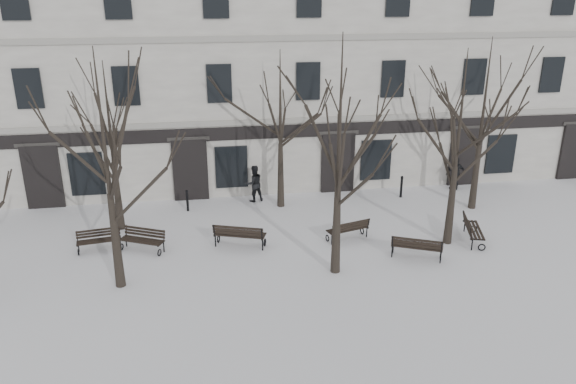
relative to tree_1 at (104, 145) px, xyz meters
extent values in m
plane|color=white|center=(5.86, -0.17, -4.93)|extent=(100.00, 100.00, 0.00)
cube|color=silver|center=(5.86, 12.83, 0.57)|extent=(40.00, 10.00, 11.00)
cube|color=#9B978E|center=(5.86, 7.80, -1.33)|extent=(40.00, 0.12, 0.25)
cube|color=#9B978E|center=(5.86, 7.80, 2.37)|extent=(40.00, 0.12, 0.25)
cube|color=black|center=(5.86, 7.79, -1.83)|extent=(40.00, 0.10, 0.60)
cube|color=black|center=(-4.14, 7.77, -3.48)|extent=(1.60, 0.22, 2.90)
cube|color=#2D2B28|center=(-4.14, 7.73, -1.98)|extent=(1.90, 0.08, 0.18)
cube|color=black|center=(-2.24, 7.78, -3.43)|extent=(1.50, 0.14, 2.00)
cube|color=black|center=(2.36, 7.77, -3.48)|extent=(1.60, 0.22, 2.90)
cube|color=#2D2B28|center=(2.36, 7.73, -1.98)|extent=(1.90, 0.08, 0.18)
cube|color=black|center=(4.26, 7.78, -3.43)|extent=(1.50, 0.14, 2.00)
cube|color=black|center=(9.36, 7.77, -3.48)|extent=(1.60, 0.22, 2.90)
cube|color=#2D2B28|center=(9.36, 7.73, -1.98)|extent=(1.90, 0.08, 0.18)
cube|color=black|center=(11.26, 7.78, -3.43)|extent=(1.50, 0.14, 2.00)
cube|color=black|center=(15.86, 7.77, -3.48)|extent=(1.60, 0.22, 2.90)
cube|color=#2D2B28|center=(15.86, 7.73, -1.98)|extent=(1.90, 0.08, 0.18)
cube|color=black|center=(17.76, 7.78, -3.43)|extent=(1.50, 0.14, 2.00)
cube|color=black|center=(21.86, 7.77, -3.48)|extent=(1.60, 0.22, 2.90)
cube|color=black|center=(-4.14, 7.78, 0.47)|extent=(1.10, 0.14, 1.70)
cube|color=black|center=(-0.14, 7.78, 0.47)|extent=(1.10, 0.14, 1.70)
cube|color=black|center=(3.86, 7.78, 0.47)|extent=(1.10, 0.14, 1.70)
cube|color=black|center=(7.86, 7.78, 0.47)|extent=(1.10, 0.14, 1.70)
cube|color=black|center=(11.86, 7.78, 0.47)|extent=(1.10, 0.14, 1.70)
cube|color=black|center=(15.86, 7.78, 0.47)|extent=(1.10, 0.14, 1.70)
cube|color=black|center=(19.86, 7.78, 0.47)|extent=(1.10, 0.14, 1.70)
cone|color=black|center=(0.00, 0.00, -3.27)|extent=(0.34, 0.34, 3.31)
cone|color=black|center=(7.37, -0.16, -3.21)|extent=(0.34, 0.34, 3.44)
cone|color=black|center=(12.27, 1.45, -3.36)|extent=(0.34, 0.34, 3.14)
cone|color=black|center=(-0.55, 4.84, -3.49)|extent=(0.34, 0.34, 2.89)
cone|color=black|center=(6.37, 6.27, -3.46)|extent=(0.34, 0.34, 2.94)
cone|color=black|center=(14.89, 4.70, -3.35)|extent=(0.34, 0.34, 3.16)
torus|color=black|center=(-1.83, 2.57, -4.80)|extent=(0.08, 0.26, 0.26)
cylinder|color=black|center=(-1.88, 2.89, -4.73)|extent=(0.04, 0.04, 0.40)
cube|color=black|center=(-1.86, 2.73, -4.53)|extent=(0.12, 0.49, 0.04)
torus|color=black|center=(-0.33, 2.81, -4.80)|extent=(0.08, 0.26, 0.26)
cylinder|color=black|center=(-0.38, 3.13, -4.73)|extent=(0.04, 0.04, 0.40)
cube|color=black|center=(-0.35, 2.97, -4.53)|extent=(0.12, 0.49, 0.04)
cube|color=black|center=(-1.07, 2.65, -4.51)|extent=(1.61, 0.33, 0.03)
cube|color=black|center=(-1.09, 2.78, -4.51)|extent=(1.61, 0.33, 0.03)
cube|color=black|center=(-1.11, 2.90, -4.51)|extent=(1.61, 0.33, 0.03)
cube|color=black|center=(-1.13, 3.03, -4.51)|extent=(1.61, 0.33, 0.03)
cube|color=black|center=(-1.14, 3.06, -4.39)|extent=(1.60, 0.28, 0.08)
cube|color=black|center=(-1.14, 3.08, -4.28)|extent=(1.60, 0.28, 0.08)
cube|color=black|center=(-1.14, 3.10, -4.18)|extent=(1.60, 0.28, 0.08)
cylinder|color=black|center=(-1.89, 2.96, -4.35)|extent=(0.06, 0.13, 0.45)
cylinder|color=black|center=(-0.39, 3.20, -4.35)|extent=(0.06, 0.13, 0.45)
torus|color=black|center=(5.16, 2.25, -4.78)|extent=(0.16, 0.32, 0.32)
cylinder|color=black|center=(5.03, 1.88, -4.68)|extent=(0.05, 0.05, 0.49)
cube|color=black|center=(5.09, 2.07, -4.44)|extent=(0.25, 0.59, 0.05)
torus|color=black|center=(3.40, 2.87, -4.78)|extent=(0.16, 0.32, 0.32)
cylinder|color=black|center=(3.27, 2.49, -4.68)|extent=(0.05, 0.05, 0.49)
cube|color=black|center=(3.33, 2.68, -4.44)|extent=(0.25, 0.59, 0.05)
cube|color=black|center=(4.29, 2.60, -4.41)|extent=(1.90, 0.74, 0.04)
cube|color=black|center=(4.24, 2.46, -4.41)|extent=(1.90, 0.74, 0.04)
cube|color=black|center=(4.19, 2.31, -4.41)|extent=(1.90, 0.74, 0.04)
cube|color=black|center=(4.14, 2.17, -4.41)|extent=(1.90, 0.74, 0.04)
cube|color=black|center=(4.12, 2.12, -4.27)|extent=(1.88, 0.69, 0.10)
cube|color=black|center=(4.12, 2.10, -4.14)|extent=(1.88, 0.69, 0.10)
cube|color=black|center=(4.11, 2.08, -4.01)|extent=(1.88, 0.69, 0.10)
cylinder|color=black|center=(5.00, 1.80, -4.22)|extent=(0.09, 0.16, 0.55)
cylinder|color=black|center=(3.24, 2.41, -4.22)|extent=(0.09, 0.16, 0.55)
torus|color=black|center=(11.46, 0.19, -4.79)|extent=(0.17, 0.29, 0.30)
cylinder|color=black|center=(11.30, -0.15, -4.70)|extent=(0.05, 0.05, 0.46)
cube|color=black|center=(11.38, 0.02, -4.47)|extent=(0.28, 0.53, 0.05)
torus|color=black|center=(9.87, 0.92, -4.79)|extent=(0.17, 0.29, 0.30)
cylinder|color=black|center=(9.71, 0.58, -4.70)|extent=(0.05, 0.05, 0.46)
cube|color=black|center=(9.79, 0.75, -4.47)|extent=(0.28, 0.53, 0.05)
cube|color=black|center=(10.68, 0.59, -4.45)|extent=(1.72, 0.86, 0.04)
cube|color=black|center=(10.62, 0.46, -4.45)|extent=(1.72, 0.86, 0.04)
cube|color=black|center=(10.56, 0.33, -4.45)|extent=(1.72, 0.86, 0.04)
cube|color=black|center=(10.50, 0.20, -4.45)|extent=(1.72, 0.86, 0.04)
cube|color=black|center=(10.48, 0.16, -4.31)|extent=(1.70, 0.81, 0.09)
cube|color=black|center=(10.47, 0.14, -4.19)|extent=(1.70, 0.81, 0.09)
cube|color=black|center=(10.46, 0.12, -4.07)|extent=(1.70, 0.81, 0.09)
cylinder|color=black|center=(11.27, -0.22, -4.26)|extent=(0.10, 0.15, 0.51)
cylinder|color=black|center=(9.68, 0.51, -4.26)|extent=(0.10, 0.15, 0.51)
torus|color=black|center=(-0.29, 2.75, -4.80)|extent=(0.16, 0.27, 0.28)
cylinder|color=black|center=(-0.14, 3.06, -4.71)|extent=(0.05, 0.05, 0.43)
cube|color=black|center=(-0.22, 2.91, -4.50)|extent=(0.27, 0.49, 0.05)
torus|color=black|center=(1.17, 2.04, -4.80)|extent=(0.16, 0.27, 0.28)
cylinder|color=black|center=(1.32, 2.35, -4.71)|extent=(0.05, 0.05, 0.43)
cube|color=black|center=(1.24, 2.20, -4.50)|extent=(0.27, 0.49, 0.05)
cube|color=black|center=(0.42, 2.36, -4.48)|extent=(1.58, 0.83, 0.03)
cube|color=black|center=(0.48, 2.48, -4.48)|extent=(1.58, 0.83, 0.03)
cube|color=black|center=(0.54, 2.60, -4.48)|extent=(1.58, 0.83, 0.03)
cube|color=black|center=(0.60, 2.72, -4.48)|extent=(1.58, 0.83, 0.03)
cube|color=black|center=(0.61, 2.76, -4.36)|extent=(1.56, 0.78, 0.09)
cube|color=black|center=(0.62, 2.78, -4.24)|extent=(1.56, 0.78, 0.09)
cube|color=black|center=(0.63, 2.79, -4.13)|extent=(1.56, 0.78, 0.09)
cylinder|color=black|center=(-0.11, 3.13, -4.31)|extent=(0.09, 0.14, 0.47)
cylinder|color=black|center=(1.35, 2.42, -4.31)|extent=(0.09, 0.14, 0.47)
torus|color=black|center=(9.19, 2.76, -4.80)|extent=(0.12, 0.28, 0.28)
cylinder|color=black|center=(9.29, 2.43, -4.72)|extent=(0.05, 0.05, 0.43)
cube|color=black|center=(9.24, 2.60, -4.50)|extent=(0.19, 0.51, 0.05)
torus|color=black|center=(7.65, 2.30, -4.80)|extent=(0.12, 0.28, 0.28)
cylinder|color=black|center=(7.75, 1.97, -4.72)|extent=(0.05, 0.05, 0.43)
cube|color=black|center=(7.70, 2.13, -4.50)|extent=(0.19, 0.51, 0.05)
cube|color=black|center=(8.41, 2.56, -4.48)|extent=(1.66, 0.57, 0.03)
cube|color=black|center=(8.45, 2.44, -4.48)|extent=(1.66, 0.57, 0.03)
cube|color=black|center=(8.49, 2.31, -4.48)|extent=(1.66, 0.57, 0.03)
cube|color=black|center=(8.52, 2.18, -4.48)|extent=(1.66, 0.57, 0.03)
cube|color=black|center=(8.53, 2.15, -4.36)|extent=(1.65, 0.52, 0.09)
cube|color=black|center=(8.54, 2.13, -4.25)|extent=(1.65, 0.52, 0.09)
cube|color=black|center=(8.55, 2.11, -4.13)|extent=(1.65, 0.52, 0.09)
cylinder|color=black|center=(9.31, 2.36, -4.31)|extent=(0.08, 0.14, 0.47)
cylinder|color=black|center=(7.77, 1.90, -4.31)|extent=(0.08, 0.14, 0.47)
torus|color=black|center=(13.27, 0.56, -4.79)|extent=(0.30, 0.13, 0.30)
cylinder|color=black|center=(12.91, 0.66, -4.70)|extent=(0.05, 0.05, 0.46)
cube|color=black|center=(13.09, 0.61, -4.47)|extent=(0.55, 0.21, 0.05)
torus|color=black|center=(13.76, 2.23, -4.79)|extent=(0.30, 0.13, 0.30)
cylinder|color=black|center=(13.41, 2.33, -4.70)|extent=(0.05, 0.05, 0.46)
cube|color=black|center=(13.58, 2.28, -4.47)|extent=(0.55, 0.21, 0.05)
cube|color=black|center=(13.55, 1.38, -4.45)|extent=(0.61, 1.79, 0.04)
cube|color=black|center=(13.41, 1.42, -4.45)|extent=(0.61, 1.79, 0.04)
cube|color=black|center=(13.28, 1.46, -4.45)|extent=(0.61, 1.79, 0.04)
cube|color=black|center=(13.14, 1.50, -4.45)|extent=(0.61, 1.79, 0.04)
cube|color=black|center=(13.10, 1.52, -4.32)|extent=(0.56, 1.78, 0.09)
cube|color=black|center=(13.08, 1.52, -4.19)|extent=(0.56, 1.78, 0.09)
cube|color=black|center=(13.06, 1.53, -4.07)|extent=(0.56, 1.78, 0.09)
cylinder|color=black|center=(12.83, 0.69, -4.26)|extent=(0.15, 0.08, 0.51)
cylinder|color=black|center=(13.33, 2.36, -4.26)|extent=(0.15, 0.08, 0.51)
cylinder|color=black|center=(2.17, 6.33, -4.47)|extent=(0.11, 0.11, 0.91)
sphere|color=black|center=(2.17, 6.33, -4.00)|extent=(0.13, 0.13, 0.13)
cylinder|color=black|center=(12.17, 6.49, -4.44)|extent=(0.12, 0.12, 0.98)
sphere|color=black|center=(12.17, 6.49, -3.94)|extent=(0.14, 0.14, 0.14)
imported|color=black|center=(5.24, 7.09, -4.93)|extent=(0.99, 0.85, 1.73)
imported|color=black|center=(15.12, 7.07, -4.93)|extent=(0.98, 0.41, 1.67)
camera|label=1|loc=(2.99, -17.28, 4.68)|focal=35.00mm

